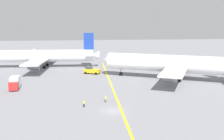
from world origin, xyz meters
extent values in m
plane|color=gray|center=(0.00, 0.00, 0.00)|extent=(600.00, 600.00, 0.00)
cube|color=yellow|center=(2.46, 10.00, 0.00)|extent=(9.43, 119.70, 0.01)
cylinder|color=white|center=(-22.81, 61.05, 5.17)|extent=(48.56, 9.58, 5.11)
cone|color=white|center=(2.23, 58.72, 5.17)|extent=(3.96, 4.41, 4.09)
cube|color=white|center=(-20.41, 60.83, 4.40)|extent=(10.81, 48.11, 0.44)
cube|color=white|center=(-0.26, 58.95, 5.68)|extent=(4.39, 13.24, 0.28)
cube|color=#193899|center=(-0.56, 58.98, 11.38)|extent=(4.41, 0.77, 7.31)
cylinder|color=#999EA3|center=(-20.16, 74.23, 2.60)|extent=(4.42, 2.98, 2.60)
cylinder|color=#999EA3|center=(-22.65, 47.62, 2.60)|extent=(4.42, 2.98, 2.60)
cylinder|color=slate|center=(-19.73, 57.35, 1.76)|extent=(0.28, 0.28, 2.22)
cylinder|color=black|center=(-19.73, 57.35, 0.65)|extent=(1.35, 0.67, 1.30)
cylinder|color=slate|center=(-19.10, 64.12, 1.76)|extent=(0.28, 0.28, 2.22)
cylinder|color=black|center=(-19.10, 64.12, 0.65)|extent=(1.35, 0.67, 1.30)
cylinder|color=white|center=(24.49, 27.73, 5.40)|extent=(40.97, 27.52, 5.76)
cone|color=white|center=(4.45, 39.63, 5.40)|extent=(5.11, 5.98, 5.30)
cube|color=white|center=(26.39, 26.61, 4.53)|extent=(25.41, 36.82, 0.44)
cylinder|color=#999EA3|center=(31.11, 36.51, 2.73)|extent=(4.94, 4.38, 2.60)
cylinder|color=#999EA3|center=(19.96, 17.72, 2.73)|extent=(4.94, 4.38, 2.60)
cylinder|color=slate|center=(25.52, 23.17, 1.73)|extent=(0.28, 0.28, 2.16)
cylinder|color=black|center=(25.52, 23.17, 0.65)|extent=(1.40, 1.14, 1.30)
cylinder|color=slate|center=(28.99, 29.02, 1.73)|extent=(0.28, 0.28, 2.16)
cylinder|color=black|center=(28.99, 29.02, 0.65)|extent=(1.40, 1.14, 1.30)
cylinder|color=slate|center=(9.28, 36.76, 1.73)|extent=(0.28, 0.28, 2.16)
cylinder|color=black|center=(9.28, 36.76, 0.65)|extent=(1.40, 1.14, 1.30)
cube|color=gold|center=(-0.62, 42.44, 1.14)|extent=(6.52, 5.34, 1.38)
cube|color=#333D47|center=(-1.75, 43.06, 2.28)|extent=(2.96, 3.04, 0.90)
cylinder|color=#4C4C51|center=(3.35, 40.28, 1.28)|extent=(2.91, 1.71, 0.20)
sphere|color=orange|center=(-1.75, 43.06, 2.91)|extent=(0.24, 0.24, 0.24)
cylinder|color=black|center=(-3.17, 42.18, 0.45)|extent=(0.93, 0.69, 0.90)
cylinder|color=black|center=(-1.78, 44.72, 0.45)|extent=(0.93, 0.69, 0.90)
cylinder|color=black|center=(0.53, 40.16, 0.45)|extent=(0.93, 0.69, 0.90)
cylinder|color=black|center=(1.92, 42.71, 0.45)|extent=(0.93, 0.69, 0.90)
cube|color=red|center=(-24.18, 20.66, 1.40)|extent=(2.52, 2.33, 2.20)
cube|color=silver|center=(-24.32, 23.30, 1.90)|extent=(2.63, 4.32, 3.20)
cylinder|color=black|center=(-23.55, 21.87, 0.30)|extent=(0.23, 0.61, 0.60)
cylinder|color=black|center=(-24.94, 21.79, 0.30)|extent=(0.23, 0.61, 0.60)
cylinder|color=black|center=(-23.63, 23.37, 0.30)|extent=(0.23, 0.61, 0.60)
cylinder|color=black|center=(-25.03, 23.29, 0.30)|extent=(0.23, 0.61, 0.60)
cylinder|color=#4C4C51|center=(-0.73, 6.07, 0.39)|extent=(0.28, 0.28, 0.78)
cylinder|color=#D1E02D|center=(-0.73, 6.07, 1.06)|extent=(0.36, 0.36, 0.55)
sphere|color=beige|center=(-0.73, 6.07, 1.44)|extent=(0.21, 0.21, 0.21)
cylinder|color=#F24C19|center=(-0.45, 5.98, 1.17)|extent=(0.05, 0.05, 0.40)
cylinder|color=black|center=(-5.90, 3.55, 0.40)|extent=(0.28, 0.28, 0.80)
cylinder|color=#D1E02D|center=(-5.90, 3.55, 1.08)|extent=(0.36, 0.36, 0.57)
sphere|color=#9E704C|center=(-5.90, 3.55, 1.48)|extent=(0.22, 0.22, 0.22)
cylinder|color=#B7B7BC|center=(-27.33, 83.26, 3.97)|extent=(4.96, 15.76, 3.20)
cylinder|color=#99999E|center=(-28.22, 90.95, 3.97)|extent=(3.84, 3.84, 3.52)
cylinder|color=#595960|center=(-28.10, 89.96, 1.98)|extent=(0.70, 0.70, 3.97)
camera|label=1|loc=(-8.44, -47.56, 17.12)|focal=38.74mm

